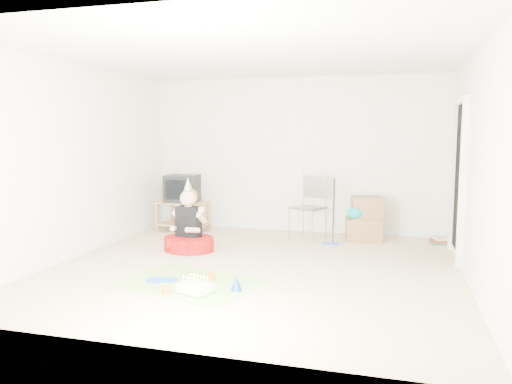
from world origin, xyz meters
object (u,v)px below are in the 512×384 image
(tv_stand, at_px, (183,214))
(cardboard_boxes, at_px, (364,219))
(seated_woman, at_px, (189,235))
(birthday_cake, at_px, (196,289))
(folding_chair, at_px, (308,208))
(crt_tv, at_px, (182,188))

(tv_stand, distance_m, cardboard_boxes, 3.04)
(cardboard_boxes, relative_size, seated_woman, 0.66)
(tv_stand, height_order, birthday_cake, tv_stand)
(birthday_cake, bearing_deg, seated_woman, 115.28)
(seated_woman, bearing_deg, birthday_cake, -64.72)
(folding_chair, relative_size, cardboard_boxes, 1.49)
(seated_woman, distance_m, birthday_cake, 1.94)
(folding_chair, bearing_deg, crt_tv, 178.70)
(tv_stand, xyz_separation_m, crt_tv, (-0.00, 0.00, 0.44))
(tv_stand, bearing_deg, cardboard_boxes, 1.36)
(birthday_cake, bearing_deg, cardboard_boxes, 63.88)
(crt_tv, xyz_separation_m, folding_chair, (2.17, -0.05, -0.24))
(crt_tv, relative_size, birthday_cake, 1.31)
(cardboard_boxes, relative_size, birthday_cake, 1.70)
(folding_chair, distance_m, seated_woman, 1.97)
(seated_woman, height_order, birthday_cake, seated_woman)
(folding_chair, height_order, cardboard_boxes, folding_chair)
(tv_stand, bearing_deg, birthday_cake, -63.87)
(cardboard_boxes, bearing_deg, birthday_cake, -116.12)
(crt_tv, distance_m, seated_woman, 1.56)
(folding_chair, relative_size, birthday_cake, 2.53)
(crt_tv, height_order, folding_chair, folding_chair)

